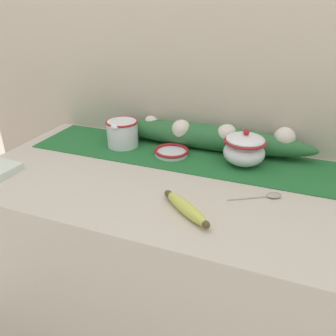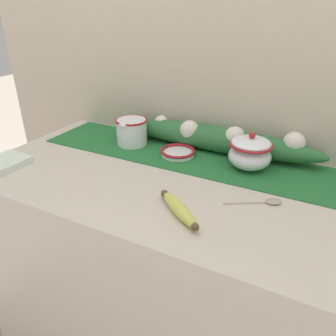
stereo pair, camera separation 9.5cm
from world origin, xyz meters
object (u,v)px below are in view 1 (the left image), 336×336
banana (186,208)px  spoon (271,195)px  cream_pitcher (123,132)px  sugar_bowl (244,149)px  small_dish (171,152)px

banana → spoon: bearing=39.3°
cream_pitcher → sugar_bowl: size_ratio=1.01×
cream_pitcher → banana: bearing=-43.4°
small_dish → banana: banana is taller
small_dish → banana: size_ratio=0.76×
sugar_bowl → banana: bearing=-104.9°
cream_pitcher → spoon: (0.55, -0.17, -0.05)m
cream_pitcher → spoon: bearing=-17.6°
cream_pitcher → spoon: 0.58m
sugar_bowl → small_dish: sugar_bowl is taller
small_dish → spoon: size_ratio=0.85×
spoon → sugar_bowl: bearing=91.8°
banana → spoon: size_ratio=1.11×
small_dish → spoon: bearing=-24.6°
cream_pitcher → spoon: size_ratio=0.95×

